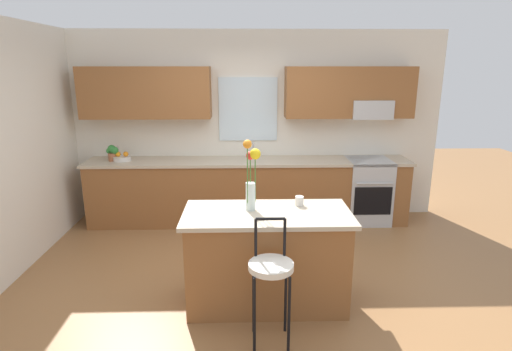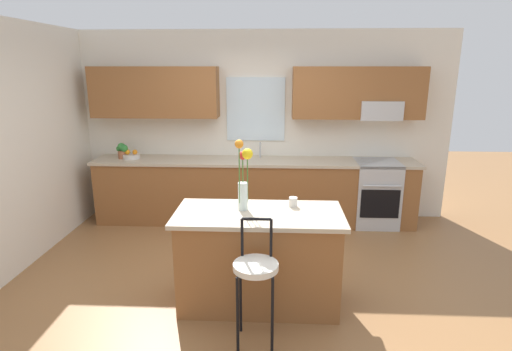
# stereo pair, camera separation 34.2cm
# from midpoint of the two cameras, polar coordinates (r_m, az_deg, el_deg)

# --- Properties ---
(ground_plane) EXTENTS (14.00, 14.00, 0.00)m
(ground_plane) POSITION_cam_midpoint_polar(r_m,az_deg,el_deg) (4.52, -3.03, -14.21)
(ground_plane) COLOR olive
(wall_left) EXTENTS (0.12, 4.60, 2.70)m
(wall_left) POSITION_cam_midpoint_polar(r_m,az_deg,el_deg) (5.10, -33.35, 2.84)
(wall_left) COLOR silver
(wall_left) RESTS_ON ground
(back_wall_assembly) EXTENTS (5.60, 0.50, 2.70)m
(back_wall_assembly) POSITION_cam_midpoint_polar(r_m,az_deg,el_deg) (5.97, -2.45, 8.32)
(back_wall_assembly) COLOR silver
(back_wall_assembly) RESTS_ON ground
(counter_run) EXTENTS (4.56, 0.64, 0.92)m
(counter_run) POSITION_cam_midpoint_polar(r_m,az_deg,el_deg) (5.91, -2.69, -2.14)
(counter_run) COLOR brown
(counter_run) RESTS_ON ground
(sink_faucet) EXTENTS (0.02, 0.13, 0.23)m
(sink_faucet) POSITION_cam_midpoint_polar(r_m,az_deg,el_deg) (5.90, -2.04, 3.81)
(sink_faucet) COLOR #B7BABC
(sink_faucet) RESTS_ON counter_run
(oven_range) EXTENTS (0.60, 0.64, 0.92)m
(oven_range) POSITION_cam_midpoint_polar(r_m,az_deg,el_deg) (6.10, 13.65, -2.07)
(oven_range) COLOR #B7BABC
(oven_range) RESTS_ON ground
(kitchen_island) EXTENTS (1.53, 0.74, 0.92)m
(kitchen_island) POSITION_cam_midpoint_polar(r_m,az_deg,el_deg) (3.91, -1.03, -11.44)
(kitchen_island) COLOR brown
(kitchen_island) RESTS_ON ground
(bar_stool_near) EXTENTS (0.36, 0.36, 1.04)m
(bar_stool_near) POSITION_cam_midpoint_polar(r_m,az_deg,el_deg) (3.32, -0.94, -13.26)
(bar_stool_near) COLOR black
(bar_stool_near) RESTS_ON ground
(flower_vase) EXTENTS (0.16, 0.14, 0.66)m
(flower_vase) POSITION_cam_midpoint_polar(r_m,az_deg,el_deg) (3.70, -3.31, -0.06)
(flower_vase) COLOR silver
(flower_vase) RESTS_ON kitchen_island
(mug_ceramic) EXTENTS (0.08, 0.08, 0.09)m
(mug_ceramic) POSITION_cam_midpoint_polar(r_m,az_deg,el_deg) (3.90, 3.56, -3.58)
(mug_ceramic) COLOR silver
(mug_ceramic) RESTS_ON kitchen_island
(fruit_bowl_oranges) EXTENTS (0.24, 0.24, 0.13)m
(fruit_bowl_oranges) POSITION_cam_midpoint_polar(r_m,az_deg,el_deg) (6.09, -19.68, 2.32)
(fruit_bowl_oranges) COLOR silver
(fruit_bowl_oranges) RESTS_ON counter_run
(potted_plant_small) EXTENTS (0.18, 0.12, 0.23)m
(potted_plant_small) POSITION_cam_midpoint_polar(r_m,az_deg,el_deg) (6.11, -20.89, 3.07)
(potted_plant_small) COLOR #9E5B3D
(potted_plant_small) RESTS_ON counter_run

